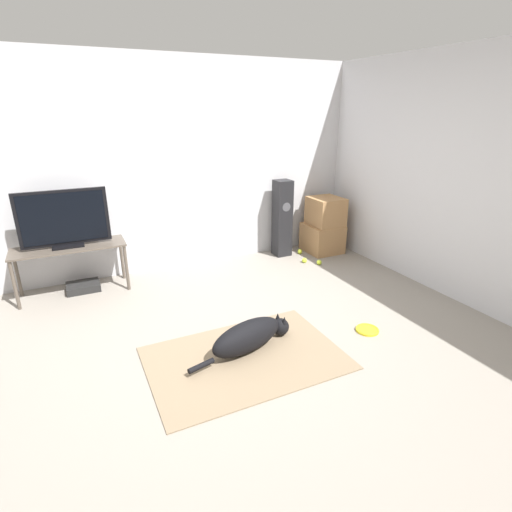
{
  "coord_description": "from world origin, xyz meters",
  "views": [
    {
      "loc": [
        -1.07,
        -2.8,
        1.97
      ],
      "look_at": [
        0.69,
        0.86,
        0.45
      ],
      "focal_mm": 28.0,
      "sensor_mm": 36.0,
      "label": 1
    }
  ],
  "objects": [
    {
      "name": "frisbee",
      "position": [
        1.28,
        -0.32,
        0.01
      ],
      "size": [
        0.22,
        0.22,
        0.03
      ],
      "color": "yellow",
      "rests_on": "ground_plane"
    },
    {
      "name": "tennis_ball_loose_on_carpet",
      "position": [
        1.81,
        1.76,
        0.03
      ],
      "size": [
        0.07,
        0.07,
        0.07
      ],
      "color": "#C6E033",
      "rests_on": "ground_plane"
    },
    {
      "name": "ground_plane",
      "position": [
        0.0,
        0.0,
        0.0
      ],
      "size": [
        12.0,
        12.0,
        0.0
      ],
      "primitive_type": "plane",
      "color": "gray"
    },
    {
      "name": "tv",
      "position": [
        -1.13,
        1.77,
        0.85
      ],
      "size": [
        0.9,
        0.2,
        0.62
      ],
      "color": "black",
      "rests_on": "tv_stand"
    },
    {
      "name": "area_rug",
      "position": [
        0.07,
        -0.22,
        0.01
      ],
      "size": [
        1.59,
        1.08,
        0.01
      ],
      "color": "#847056",
      "rests_on": "ground_plane"
    },
    {
      "name": "cardboard_box_upper",
      "position": [
        2.18,
        1.7,
        0.59
      ],
      "size": [
        0.42,
        0.45,
        0.39
      ],
      "color": "#A87A4C",
      "rests_on": "cardboard_box_lower"
    },
    {
      "name": "dog",
      "position": [
        0.15,
        -0.13,
        0.14
      ],
      "size": [
        1.02,
        0.4,
        0.27
      ],
      "color": "black",
      "rests_on": "area_rug"
    },
    {
      "name": "wall_back",
      "position": [
        0.0,
        2.1,
        1.27
      ],
      "size": [
        8.0,
        0.06,
        2.55
      ],
      "color": "silver",
      "rests_on": "ground_plane"
    },
    {
      "name": "tv_stand",
      "position": [
        -1.13,
        1.77,
        0.48
      ],
      "size": [
        1.16,
        0.42,
        0.55
      ],
      "color": "brown",
      "rests_on": "ground_plane"
    },
    {
      "name": "floor_speaker",
      "position": [
        1.56,
        1.85,
        0.53
      ],
      "size": [
        0.22,
        0.22,
        1.05
      ],
      "color": "black",
      "rests_on": "ground_plane"
    },
    {
      "name": "game_console",
      "position": [
        -1.05,
        1.8,
        0.04
      ],
      "size": [
        0.36,
        0.28,
        0.08
      ],
      "color": "black",
      "rests_on": "ground_plane"
    },
    {
      "name": "tennis_ball_near_speaker",
      "position": [
        1.82,
        1.28,
        0.03
      ],
      "size": [
        0.07,
        0.07,
        0.07
      ],
      "color": "#C6E033",
      "rests_on": "ground_plane"
    },
    {
      "name": "cardboard_box_lower",
      "position": [
        2.16,
        1.72,
        0.2
      ],
      "size": [
        0.47,
        0.5,
        0.4
      ],
      "color": "#A87A4C",
      "rests_on": "ground_plane"
    },
    {
      "name": "wall_right",
      "position": [
        2.6,
        0.0,
        1.27
      ],
      "size": [
        0.06,
        8.0,
        2.55
      ],
      "color": "silver",
      "rests_on": "ground_plane"
    },
    {
      "name": "tennis_ball_by_boxes",
      "position": [
        1.69,
        1.43,
        0.03
      ],
      "size": [
        0.07,
        0.07,
        0.07
      ],
      "color": "#C6E033",
      "rests_on": "ground_plane"
    }
  ]
}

